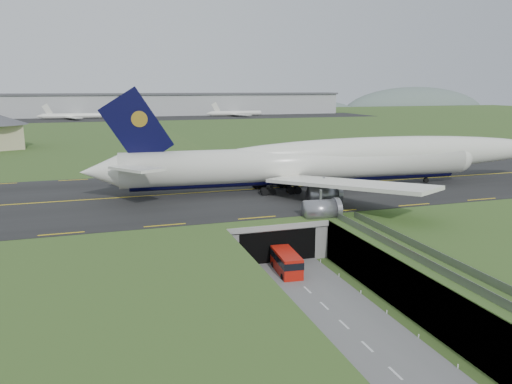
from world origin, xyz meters
name	(u,v)px	position (x,y,z in m)	size (l,w,h in m)	color
ground	(299,283)	(0.00, 0.00, 0.00)	(900.00, 900.00, 0.00)	#345622
airfield_deck	(299,262)	(0.00, 0.00, 3.00)	(800.00, 800.00, 6.00)	gray
trench_road	(323,305)	(0.00, -7.50, 0.10)	(12.00, 75.00, 0.20)	slate
taxiway	(234,191)	(0.00, 33.00, 6.09)	(800.00, 44.00, 0.18)	black
tunnel_portal	(260,226)	(0.00, 16.71, 3.33)	(17.00, 22.30, 6.00)	gray
guideway	(470,290)	(11.00, -19.11, 5.32)	(3.00, 53.00, 7.05)	#A8A8A3
jumbo_jet	(335,161)	(19.69, 29.44, 11.51)	(96.72, 61.74, 20.46)	white
shuttle_tram	(286,262)	(-0.32, 3.77, 1.66)	(3.32, 7.54, 3.01)	red
cargo_terminal	(132,104)	(-0.23, 299.41, 13.96)	(320.00, 67.00, 15.60)	#B2B2B2
distant_hills	(191,118)	(64.38, 430.00, -4.00)	(700.00, 91.00, 60.00)	#566760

